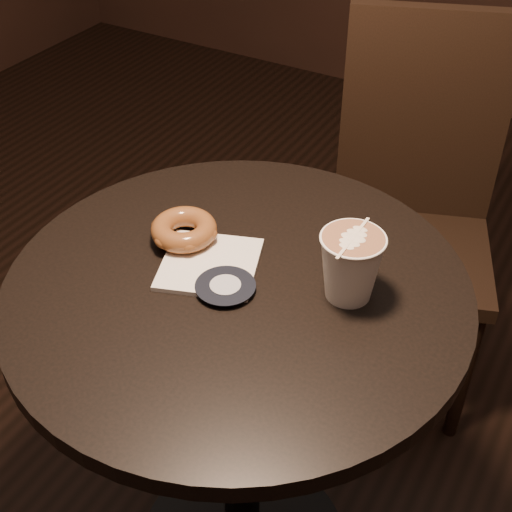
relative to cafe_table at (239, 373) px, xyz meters
name	(u,v)px	position (x,y,z in m)	size (l,w,h in m)	color
cafe_table	(239,373)	(0.00, 0.00, 0.00)	(0.70, 0.70, 0.75)	black
chair	(414,197)	(0.06, 0.69, -0.03)	(0.48, 0.48, 0.93)	black
pastry_bag	(210,264)	(-0.06, 0.01, 0.20)	(0.14, 0.14, 0.01)	white
doughnut	(184,229)	(-0.12, 0.04, 0.22)	(0.11, 0.11, 0.03)	brown
latte_cup	(350,267)	(0.15, 0.06, 0.25)	(0.09, 0.09, 0.10)	white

